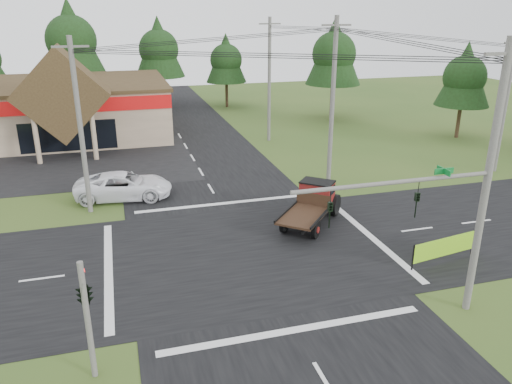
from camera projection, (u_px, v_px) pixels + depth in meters
name	position (u px, v px, depth m)	size (l,w,h in m)	color
ground	(248.00, 252.00, 25.89)	(120.00, 120.00, 0.00)	#334F1C
road_ns	(248.00, 252.00, 25.89)	(12.00, 120.00, 0.02)	black
road_ew	(248.00, 252.00, 25.89)	(120.00, 12.00, 0.02)	black
parking_apron	(15.00, 168.00, 39.41)	(28.00, 14.00, 0.02)	black
cvs_building	(8.00, 110.00, 47.54)	(30.40, 18.20, 9.19)	gray
traffic_signal_mast	(445.00, 216.00, 19.10)	(8.12, 0.24, 7.00)	#595651
traffic_signal_corner	(83.00, 283.00, 16.13)	(0.53, 2.48, 4.40)	#595651
utility_pole_nr	(487.00, 182.00, 19.11)	(2.00, 0.30, 11.00)	#595651
utility_pole_nw	(80.00, 127.00, 29.17)	(2.00, 0.30, 10.50)	#595651
utility_pole_ne	(332.00, 104.00, 33.13)	(2.00, 0.30, 11.50)	#595651
utility_pole_far	(506.00, 104.00, 36.98)	(2.00, 0.30, 10.20)	#595651
utility_pole_n	(269.00, 79.00, 45.81)	(2.00, 0.30, 11.20)	#595651
tree_row_c	(71.00, 38.00, 57.26)	(7.28, 7.28, 13.13)	#332316
tree_row_d	(159.00, 47.00, 61.21)	(6.16, 6.16, 11.11)	#332316
tree_row_e	(226.00, 58.00, 61.94)	(5.04, 5.04, 9.09)	#332316
tree_side_ne	(334.00, 52.00, 55.04)	(6.16, 6.16, 11.11)	#332316
tree_side_e_near	(465.00, 75.00, 46.75)	(5.04, 5.04, 9.09)	#332316
antique_flatbed_truck	(310.00, 206.00, 28.80)	(2.16, 5.65, 2.36)	#5F190D
roadside_banner	(444.00, 250.00, 24.62)	(4.02, 0.12, 1.37)	#7FCA1A
white_pickup	(124.00, 186.00, 32.96)	(2.88, 6.24, 1.74)	white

